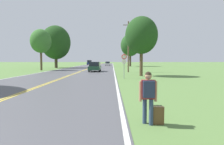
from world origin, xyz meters
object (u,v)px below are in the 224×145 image
at_px(traffic_sign, 125,60).
at_px(hitchhiker_person, 149,92).
at_px(car_silver_hatchback_approaching, 108,63).
at_px(car_dark_blue_van_mid_near, 90,62).
at_px(tree_behind_sign, 41,41).
at_px(tree_left_verge, 131,45).
at_px(tree_mid_treeline, 56,43).
at_px(suitcase, 158,115).
at_px(tree_far_back, 142,35).
at_px(car_dark_green_suv_nearest, 95,66).

bearing_deg(traffic_sign, hitchhiker_person, -90.69).
height_order(car_silver_hatchback_approaching, car_dark_blue_van_mid_near, car_dark_blue_van_mid_near).
distance_m(traffic_sign, car_dark_blue_van_mid_near, 65.53).
relative_size(tree_behind_sign, car_silver_hatchback_approaching, 2.32).
height_order(traffic_sign, tree_left_verge, tree_left_verge).
relative_size(traffic_sign, tree_mid_treeline, 0.25).
xyz_separation_m(suitcase, tree_far_back, (2.31, 19.43, 4.91)).
relative_size(suitcase, car_silver_hatchback_approaching, 0.18).
distance_m(traffic_sign, car_dark_green_suv_nearest, 14.14).
relative_size(tree_mid_treeline, car_dark_green_suv_nearest, 2.32).
bearing_deg(tree_left_verge, car_dark_blue_van_mid_near, 126.34).
relative_size(tree_left_verge, car_dark_blue_van_mid_near, 2.44).
xyz_separation_m(tree_mid_treeline, car_dark_blue_van_mid_near, (4.86, 34.56, -5.58)).
bearing_deg(car_dark_blue_van_mid_near, car_silver_hatchback_approaching, -143.66).
height_order(traffic_sign, car_dark_green_suv_nearest, traffic_sign).
distance_m(suitcase, tree_behind_sign, 37.66).
bearing_deg(suitcase, tree_left_verge, -1.78).
bearing_deg(tree_far_back, car_dark_blue_van_mid_near, 102.50).
bearing_deg(tree_left_verge, tree_far_back, -93.17).
xyz_separation_m(hitchhiker_person, car_silver_hatchback_approaching, (-2.84, 69.06, -0.26)).
bearing_deg(car_dark_green_suv_nearest, tree_mid_treeline, -144.61).
bearing_deg(suitcase, tree_mid_treeline, 21.92).
height_order(suitcase, tree_behind_sign, tree_behind_sign).
xyz_separation_m(traffic_sign, car_dark_green_suv_nearest, (-4.39, 13.39, -1.13)).
height_order(tree_far_back, car_silver_hatchback_approaching, tree_far_back).
distance_m(tree_left_verge, tree_behind_sign, 32.31).
relative_size(tree_left_verge, car_silver_hatchback_approaching, 2.97).
distance_m(suitcase, tree_left_verge, 59.53).
relative_size(tree_far_back, car_dark_green_suv_nearest, 1.61).
distance_m(tree_far_back, car_dark_blue_van_mid_near, 62.54).
bearing_deg(tree_behind_sign, tree_left_verge, 51.31).
xyz_separation_m(tree_left_verge, car_dark_blue_van_mid_near, (-15.70, 21.35, -5.86)).
height_order(traffic_sign, tree_mid_treeline, tree_mid_treeline).
distance_m(suitcase, car_dark_green_suv_nearest, 29.51).
bearing_deg(tree_left_verge, tree_mid_treeline, -147.27).
bearing_deg(hitchhiker_person, tree_far_back, -5.07).
relative_size(suitcase, traffic_sign, 0.23).
bearing_deg(tree_far_back, traffic_sign, -123.55).
distance_m(tree_mid_treeline, car_silver_hatchback_approaching, 27.21).
relative_size(car_silver_hatchback_approaching, car_dark_blue_van_mid_near, 0.82).
xyz_separation_m(hitchhiker_person, tree_far_back, (2.62, 19.48, 4.16)).
bearing_deg(tree_left_verge, car_silver_hatchback_approaching, 127.37).
height_order(hitchhiker_person, car_silver_hatchback_approaching, hitchhiker_person).
height_order(traffic_sign, tree_behind_sign, tree_behind_sign).
distance_m(traffic_sign, tree_mid_treeline, 34.29).
height_order(tree_mid_treeline, tree_far_back, tree_mid_treeline).
bearing_deg(car_silver_hatchback_approaching, tree_left_verge, 34.96).
distance_m(traffic_sign, tree_left_verge, 43.74).
xyz_separation_m(tree_left_verge, car_dark_green_suv_nearest, (-9.01, -29.84, -5.94)).
height_order(hitchhiker_person, traffic_sign, traffic_sign).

